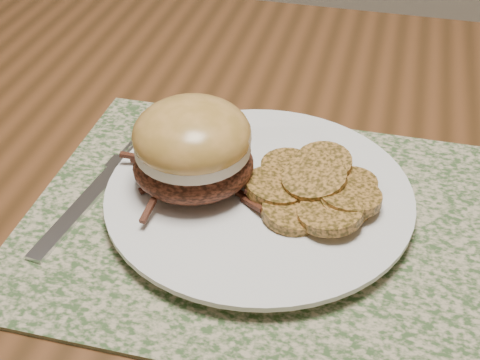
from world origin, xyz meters
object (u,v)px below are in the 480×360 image
dinner_plate (259,197)px  pork_sandwich (193,148)px  dining_table (100,231)px  fork (94,192)px

dinner_plate → pork_sandwich: 0.08m
dining_table → pork_sandwich: pork_sandwich is taller
dinner_plate → fork: (-0.15, -0.02, -0.01)m
dining_table → fork: 0.10m
dinner_plate → pork_sandwich: bearing=-175.7°
fork → dining_table: bearing=128.4°
dinner_plate → pork_sandwich: pork_sandwich is taller
dinner_plate → fork: size_ratio=1.37×
fork → dinner_plate: bearing=15.7°
dining_table → dinner_plate: dinner_plate is taller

